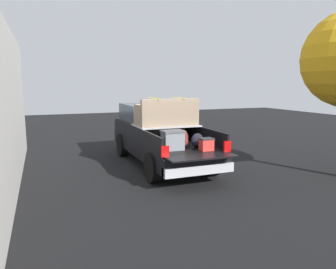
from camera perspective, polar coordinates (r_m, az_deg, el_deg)
The scene contains 3 objects.
ground_plane at distance 10.77m, azimuth -1.18°, elevation -5.33°, with size 40.00×40.00×0.00m, color black.
pickup_truck at distance 10.91m, azimuth -1.90°, elevation 0.15°, with size 6.05×2.06×2.23m.
building_facade at distance 9.06m, azimuth -26.73°, elevation 4.11°, with size 10.70×0.36×4.08m, color silver.
Camera 1 is at (-9.78, 3.64, 2.66)m, focal length 34.40 mm.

